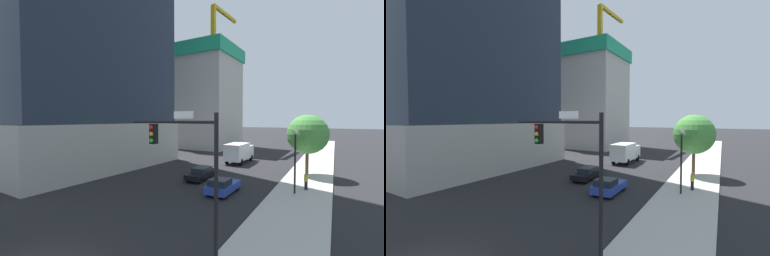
# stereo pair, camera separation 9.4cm
# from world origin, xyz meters

# --- Properties ---
(sidewalk) EXTENTS (4.88, 120.00, 0.15)m
(sidewalk) POSITION_xyz_m (8.43, 20.00, 0.07)
(sidewalk) COLOR #B2AFA8
(sidewalk) RESTS_ON ground
(construction_building) EXTENTS (14.48, 15.55, 31.87)m
(construction_building) POSITION_xyz_m (-16.35, 47.59, 13.30)
(construction_building) COLOR #B2AFA8
(construction_building) RESTS_ON ground
(traffic_light_pole) EXTENTS (5.10, 0.48, 7.02)m
(traffic_light_pole) POSITION_xyz_m (4.88, 4.75, 4.93)
(traffic_light_pole) COLOR black
(traffic_light_pole) RESTS_ON sidewalk
(street_lamp) EXTENTS (0.44, 0.44, 5.72)m
(street_lamp) POSITION_xyz_m (7.94, 17.98, 3.90)
(street_lamp) COLOR black
(street_lamp) RESTS_ON sidewalk
(street_tree) EXTENTS (4.67, 4.67, 7.18)m
(street_tree) POSITION_xyz_m (8.13, 26.60, 4.98)
(street_tree) COLOR brown
(street_tree) RESTS_ON sidewalk
(car_blue) EXTENTS (1.95, 4.15, 1.48)m
(car_blue) POSITION_xyz_m (2.22, 15.09, 0.72)
(car_blue) COLOR #233D9E
(car_blue) RESTS_ON ground
(car_black) EXTENTS (1.76, 4.73, 1.37)m
(car_black) POSITION_xyz_m (-1.91, 18.72, 0.71)
(car_black) COLOR black
(car_black) RESTS_ON ground
(box_truck) EXTENTS (2.48, 7.13, 3.05)m
(box_truck) POSITION_xyz_m (-1.91, 30.97, 1.72)
(box_truck) COLOR silver
(box_truck) RESTS_ON ground
(pedestrian_yellow_shirt) EXTENTS (0.34, 0.34, 1.66)m
(pedestrian_yellow_shirt) POSITION_xyz_m (8.70, 19.71, 0.99)
(pedestrian_yellow_shirt) COLOR black
(pedestrian_yellow_shirt) RESTS_ON sidewalk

